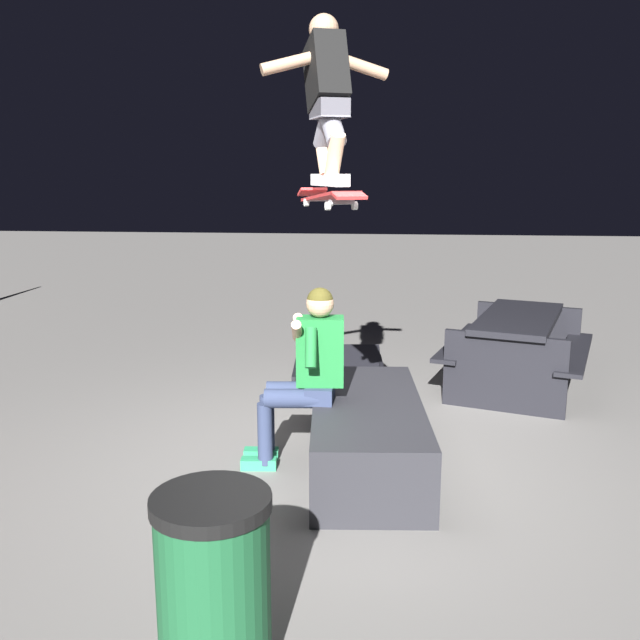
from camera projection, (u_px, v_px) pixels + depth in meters
ground_plane at (340, 471)px, 5.05m from camera, size 40.00×40.00×0.00m
ledge_box_main at (367, 434)px, 5.07m from camera, size 1.93×0.94×0.50m
person_sitting_on_ledge at (305, 368)px, 5.01m from camera, size 0.60×0.77×1.34m
skateboard at (329, 197)px, 4.68m from camera, size 1.02×0.55×0.13m
skater_airborne at (327, 92)px, 4.59m from camera, size 0.63×0.86×1.12m
kicker_ramp at (339, 374)px, 7.28m from camera, size 1.14×1.02×0.34m
picnic_table_back at (517, 340)px, 6.90m from camera, size 2.03×1.80×0.75m
trash_bin at (214, 588)px, 2.91m from camera, size 0.50×0.50×0.84m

